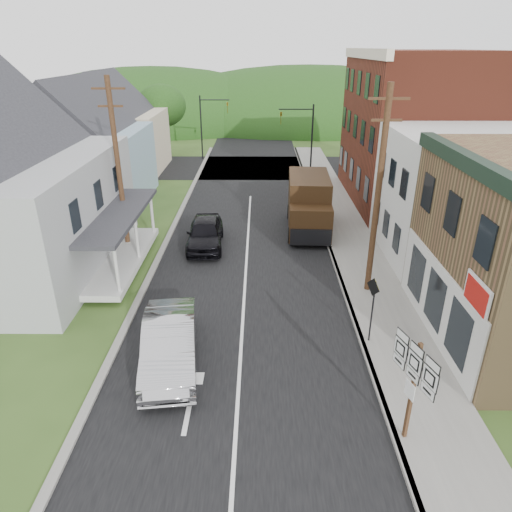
{
  "coord_description": "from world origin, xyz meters",
  "views": [
    {
      "loc": [
        0.66,
        -14.82,
        10.21
      ],
      "look_at": [
        0.53,
        2.57,
        2.2
      ],
      "focal_mm": 32.0,
      "sensor_mm": 36.0,
      "label": 1
    }
  ],
  "objects_px": {
    "dark_sedan": "(205,233)",
    "warning_sign": "(373,301)",
    "route_sign_cluster": "(413,379)",
    "delivery_van": "(309,205)",
    "silver_sedan": "(170,344)"
  },
  "relations": [
    {
      "from": "route_sign_cluster",
      "to": "dark_sedan",
      "type": "bearing_deg",
      "value": 99.59
    },
    {
      "from": "silver_sedan",
      "to": "warning_sign",
      "type": "distance_m",
      "value": 7.38
    },
    {
      "from": "route_sign_cluster",
      "to": "delivery_van",
      "type": "bearing_deg",
      "value": 76.42
    },
    {
      "from": "silver_sedan",
      "to": "delivery_van",
      "type": "relative_size",
      "value": 0.86
    },
    {
      "from": "route_sign_cluster",
      "to": "warning_sign",
      "type": "distance_m",
      "value": 4.67
    },
    {
      "from": "dark_sedan",
      "to": "warning_sign",
      "type": "xyz_separation_m",
      "value": [
        7.11,
        -9.13,
        1.03
      ]
    },
    {
      "from": "warning_sign",
      "to": "dark_sedan",
      "type": "bearing_deg",
      "value": 104.38
    },
    {
      "from": "silver_sedan",
      "to": "route_sign_cluster",
      "type": "bearing_deg",
      "value": -33.18
    },
    {
      "from": "delivery_van",
      "to": "warning_sign",
      "type": "height_order",
      "value": "delivery_van"
    },
    {
      "from": "route_sign_cluster",
      "to": "warning_sign",
      "type": "relative_size",
      "value": 1.21
    },
    {
      "from": "silver_sedan",
      "to": "warning_sign",
      "type": "xyz_separation_m",
      "value": [
        7.2,
        1.25,
        0.99
      ]
    },
    {
      "from": "silver_sedan",
      "to": "dark_sedan",
      "type": "relative_size",
      "value": 1.08
    },
    {
      "from": "dark_sedan",
      "to": "delivery_van",
      "type": "bearing_deg",
      "value": 20.41
    },
    {
      "from": "delivery_van",
      "to": "route_sign_cluster",
      "type": "xyz_separation_m",
      "value": [
        1.15,
        -16.29,
        0.56
      ]
    },
    {
      "from": "silver_sedan",
      "to": "dark_sedan",
      "type": "distance_m",
      "value": 10.38
    }
  ]
}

